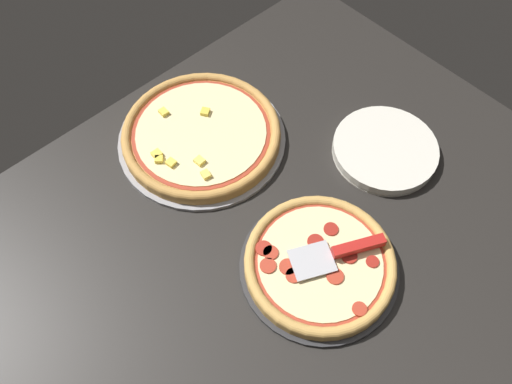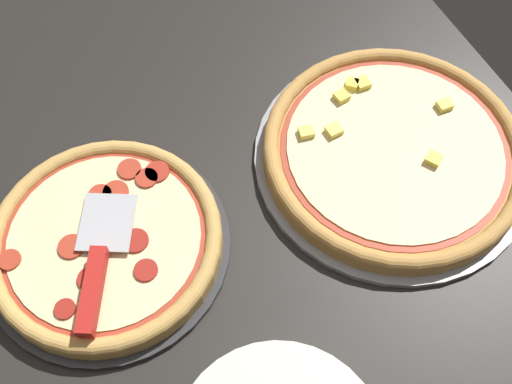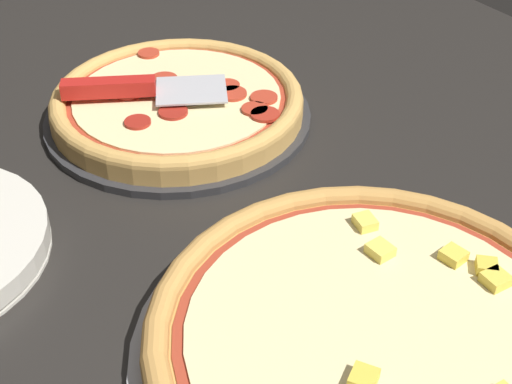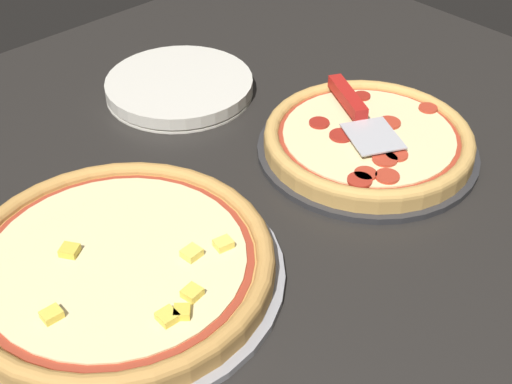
% 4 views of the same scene
% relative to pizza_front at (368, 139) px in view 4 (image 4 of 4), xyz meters
% --- Properties ---
extents(ground_plane, '(1.31, 1.20, 0.04)m').
position_rel_pizza_front_xyz_m(ground_plane, '(0.04, 0.08, -0.05)').
color(ground_plane, black).
extents(pizza_pan_front, '(0.34, 0.34, 0.01)m').
position_rel_pizza_front_xyz_m(pizza_pan_front, '(0.00, -0.00, -0.02)').
color(pizza_pan_front, '#2D2D30').
rests_on(pizza_pan_front, ground_plane).
extents(pizza_front, '(0.32, 0.32, 0.03)m').
position_rel_pizza_front_xyz_m(pizza_front, '(0.00, 0.00, 0.00)').
color(pizza_front, tan).
rests_on(pizza_front, pizza_pan_front).
extents(pizza_pan_back, '(0.42, 0.42, 0.01)m').
position_rel_pizza_front_xyz_m(pizza_pan_back, '(0.04, 0.44, -0.02)').
color(pizza_pan_back, '#939399').
rests_on(pizza_pan_back, ground_plane).
extents(pizza_back, '(0.39, 0.39, 0.04)m').
position_rel_pizza_front_xyz_m(pizza_back, '(0.04, 0.44, -0.00)').
color(pizza_back, '#C68E47').
rests_on(pizza_back, pizza_pan_back).
extents(serving_spatula, '(0.20, 0.13, 0.02)m').
position_rel_pizza_front_xyz_m(serving_spatula, '(0.05, -0.02, 0.02)').
color(serving_spatula, '#B7B7BC').
rests_on(serving_spatula, pizza_front).
extents(plate_stack, '(0.25, 0.25, 0.03)m').
position_rel_pizza_front_xyz_m(plate_stack, '(0.34, 0.10, -0.01)').
color(plate_stack, silver).
rests_on(plate_stack, ground_plane).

